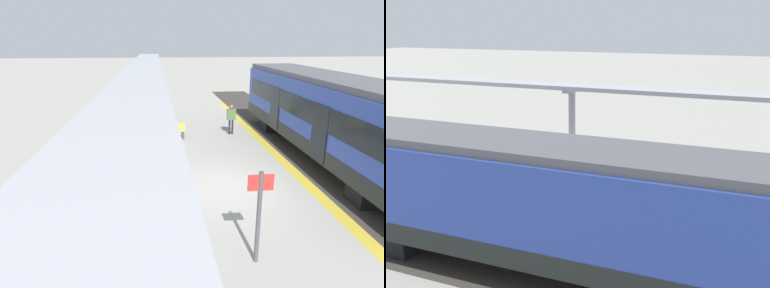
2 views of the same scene
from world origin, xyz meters
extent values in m
plane|color=#9C998F|center=(0.00, 0.00, 0.00)|extent=(176.00, 176.00, 0.00)
cube|color=gold|center=(-2.89, 0.00, 0.00)|extent=(0.43, 31.35, 0.01)
cube|color=#38332D|center=(-4.70, 0.00, 0.00)|extent=(3.20, 43.35, 0.01)
cube|color=#2A429C|center=(-4.70, -2.78, 1.94)|extent=(2.60, 13.60, 2.60)
cube|color=black|center=(-4.70, -2.78, 0.92)|extent=(2.63, 13.62, 0.55)
cube|color=#515156|center=(-4.70, -2.78, 3.36)|extent=(2.39, 13.60, 0.24)
cube|color=black|center=(-3.39, -2.78, 2.25)|extent=(0.03, 12.51, 0.84)
cube|color=black|center=(-3.39, -5.04, 1.69)|extent=(0.04, 1.10, 2.00)
cube|color=black|center=(-3.39, -0.51, 1.69)|extent=(0.04, 1.10, 2.00)
cube|color=black|center=(-4.70, -7.13, 0.32)|extent=(2.21, 0.90, 0.64)
cube|color=slate|center=(2.65, -11.99, 0.15)|extent=(0.44, 0.44, 0.30)
cylinder|color=#A89DB0|center=(2.65, -11.99, 1.99)|extent=(0.28, 0.28, 3.37)
cube|color=#A89DB0|center=(2.65, -11.99, 3.73)|extent=(1.10, 0.36, 0.12)
cube|color=slate|center=(2.65, -0.08, 0.15)|extent=(0.44, 0.44, 0.30)
cylinder|color=#A89DB0|center=(2.65, -0.08, 1.99)|extent=(0.28, 0.28, 3.37)
cube|color=#A89DB0|center=(2.65, -0.08, 3.73)|extent=(1.10, 0.36, 0.12)
cube|color=#A8AAB2|center=(2.65, 0.00, 3.87)|extent=(1.20, 24.78, 0.16)
cube|color=gold|center=(1.65, -6.04, 0.44)|extent=(1.51, 0.47, 0.04)
cube|color=gold|center=(1.65, -5.85, 0.66)|extent=(1.50, 0.09, 0.40)
cube|color=#4C4C51|center=(2.32, -6.02, 0.21)|extent=(0.11, 0.40, 0.42)
cube|color=#4C4C51|center=(0.98, -6.05, 0.21)|extent=(0.11, 0.40, 0.42)
cylinder|color=#4C4C51|center=(0.14, 3.95, 1.10)|extent=(0.10, 0.10, 2.20)
cube|color=red|center=(0.14, 3.95, 1.95)|extent=(0.56, 0.04, 0.36)
cylinder|color=#281A28|center=(-1.71, -6.59, 0.39)|extent=(0.10, 0.10, 0.78)
cylinder|color=#281A28|center=(-1.55, -6.59, 0.39)|extent=(0.10, 0.10, 0.78)
cube|color=#4D6A3E|center=(-1.63, -6.59, 1.07)|extent=(0.46, 0.21, 0.59)
sphere|color=#836154|center=(-1.63, -6.59, 1.47)|extent=(0.21, 0.21, 0.21)
camera|label=1|loc=(2.28, 10.14, 4.82)|focal=30.89mm
camera|label=2|loc=(-15.05, -8.10, 6.35)|focal=45.69mm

